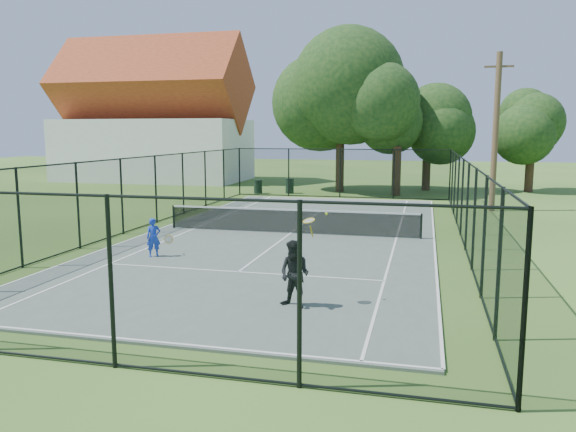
% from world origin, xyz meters
% --- Properties ---
extents(ground, '(120.00, 120.00, 0.00)m').
position_xyz_m(ground, '(0.00, 0.00, 0.00)').
color(ground, '#33591E').
extents(tennis_court, '(11.00, 24.00, 0.06)m').
position_xyz_m(tennis_court, '(0.00, 0.00, 0.03)').
color(tennis_court, '#526059').
rests_on(tennis_court, ground).
extents(tennis_net, '(10.08, 0.08, 0.95)m').
position_xyz_m(tennis_net, '(0.00, 0.00, 0.58)').
color(tennis_net, black).
rests_on(tennis_net, tennis_court).
extents(fence, '(13.10, 26.10, 3.00)m').
position_xyz_m(fence, '(0.00, 0.00, 1.50)').
color(fence, black).
rests_on(fence, ground).
extents(tree_near_left, '(8.15, 8.15, 10.63)m').
position_xyz_m(tree_near_left, '(-0.55, 16.53, 6.54)').
color(tree_near_left, '#332114').
rests_on(tree_near_left, ground).
extents(tree_near_mid, '(5.60, 5.60, 7.32)m').
position_xyz_m(tree_near_mid, '(3.30, 15.09, 4.51)').
color(tree_near_mid, '#332114').
rests_on(tree_near_mid, ground).
extents(tree_near_right, '(5.24, 5.24, 7.23)m').
position_xyz_m(tree_near_right, '(5.14, 18.80, 4.59)').
color(tree_near_right, '#332114').
rests_on(tree_near_right, ground).
extents(tree_far_right, '(4.86, 4.86, 6.42)m').
position_xyz_m(tree_far_right, '(11.88, 19.29, 3.98)').
color(tree_far_right, '#332114').
rests_on(tree_far_right, ground).
extents(building, '(15.30, 8.15, 11.87)m').
position_xyz_m(building, '(-17.00, 22.00, 4.93)').
color(building, silver).
rests_on(building, ground).
extents(trash_bin_left, '(0.58, 0.58, 0.90)m').
position_xyz_m(trash_bin_left, '(-5.58, 14.04, 0.45)').
color(trash_bin_left, black).
rests_on(trash_bin_left, ground).
extents(trash_bin_right, '(0.58, 0.58, 0.98)m').
position_xyz_m(trash_bin_right, '(-3.58, 14.59, 0.49)').
color(trash_bin_right, black).
rests_on(trash_bin_right, ground).
extents(utility_pole, '(1.40, 0.30, 7.93)m').
position_xyz_m(utility_pole, '(8.44, 9.00, 4.03)').
color(utility_pole, '#4C3823').
rests_on(utility_pole, ground).
extents(player_blue, '(0.85, 0.50, 1.23)m').
position_xyz_m(player_blue, '(-3.28, -5.11, 0.68)').
color(player_blue, '#1636C0').
rests_on(player_blue, tennis_court).
extents(player_black, '(1.08, 1.12, 2.11)m').
position_xyz_m(player_black, '(2.29, -9.17, 0.83)').
color(player_black, black).
rests_on(player_black, tennis_court).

